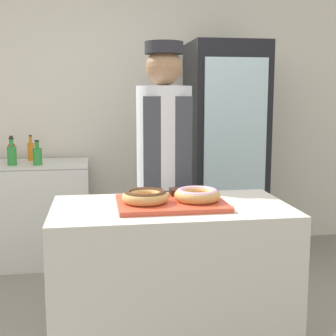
% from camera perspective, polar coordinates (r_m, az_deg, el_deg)
% --- Properties ---
extents(wall_back, '(8.00, 0.06, 2.70)m').
position_cam_1_polar(wall_back, '(4.47, -4.02, 7.62)').
color(wall_back, silver).
rests_on(wall_back, ground_plane).
extents(display_counter, '(1.22, 0.67, 0.88)m').
position_cam_1_polar(display_counter, '(2.56, 0.35, -14.25)').
color(display_counter, beige).
rests_on(display_counter, ground_plane).
extents(serving_tray, '(0.55, 0.42, 0.02)m').
position_cam_1_polar(serving_tray, '(2.41, 0.36, -4.31)').
color(serving_tray, '#D84C33').
rests_on(serving_tray, display_counter).
extents(donut_chocolate_glaze, '(0.24, 0.24, 0.06)m').
position_cam_1_polar(donut_chocolate_glaze, '(2.37, -2.79, -3.42)').
color(donut_chocolate_glaze, tan).
rests_on(donut_chocolate_glaze, serving_tray).
extents(donut_light_glaze, '(0.24, 0.24, 0.06)m').
position_cam_1_polar(donut_light_glaze, '(2.41, 3.58, -3.21)').
color(donut_light_glaze, tan).
rests_on(donut_light_glaze, serving_tray).
extents(brownie_back_left, '(0.09, 0.09, 0.03)m').
position_cam_1_polar(brownie_back_left, '(2.54, -1.64, -2.99)').
color(brownie_back_left, black).
rests_on(brownie_back_left, serving_tray).
extents(brownie_back_right, '(0.09, 0.09, 0.03)m').
position_cam_1_polar(brownie_back_right, '(2.56, 1.31, -2.90)').
color(brownie_back_right, black).
rests_on(brownie_back_right, serving_tray).
extents(baker_person, '(0.36, 0.36, 1.78)m').
position_cam_1_polar(baker_person, '(3.05, -0.46, -0.44)').
color(baker_person, '#4C4C51').
rests_on(baker_person, ground_plane).
extents(beverage_fridge, '(0.65, 0.66, 1.90)m').
position_cam_1_polar(beverage_fridge, '(4.25, 6.90, 2.13)').
color(beverage_fridge, black).
rests_on(beverage_fridge, ground_plane).
extents(chest_freezer, '(1.03, 0.58, 0.87)m').
position_cam_1_polar(chest_freezer, '(4.23, -16.55, -5.23)').
color(chest_freezer, silver).
rests_on(chest_freezer, ground_plane).
extents(bottle_orange, '(0.06, 0.06, 0.23)m').
position_cam_1_polar(bottle_orange, '(4.29, -16.36, 2.03)').
color(bottle_orange, orange).
rests_on(bottle_orange, chest_freezer).
extents(bottle_green, '(0.08, 0.08, 0.23)m').
position_cam_1_polar(bottle_green, '(4.05, -18.50, 1.56)').
color(bottle_green, '#2D8C38').
rests_on(bottle_green, chest_freezer).
extents(bottle_red, '(0.06, 0.06, 0.23)m').
position_cam_1_polar(bottle_red, '(4.19, -18.50, 1.82)').
color(bottle_red, red).
rests_on(bottle_red, chest_freezer).
extents(bottle_green_b, '(0.07, 0.07, 0.21)m').
position_cam_1_polar(bottle_green_b, '(4.00, -15.64, 1.48)').
color(bottle_green_b, '#2D8C38').
rests_on(bottle_green_b, chest_freezer).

